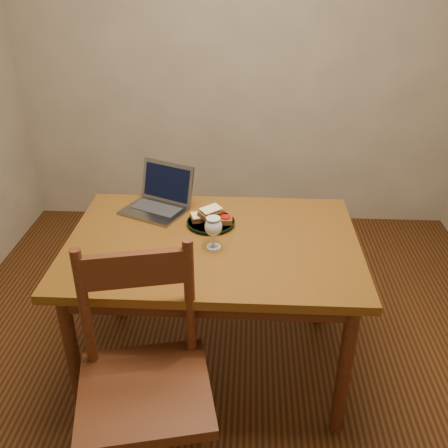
{
  "coord_description": "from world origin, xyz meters",
  "views": [
    {
      "loc": [
        0.08,
        -1.96,
        1.87
      ],
      "look_at": [
        -0.03,
        -0.0,
        0.8
      ],
      "focal_mm": 40.0,
      "sensor_mm": 36.0,
      "label": 1
    }
  ],
  "objects_px": {
    "milk_glass": "(213,233)",
    "laptop": "(160,197)",
    "table": "(213,256)",
    "plate": "(211,223)",
    "chair": "(143,374)"
  },
  "relations": [
    {
      "from": "milk_glass",
      "to": "laptop",
      "type": "distance_m",
      "value": 0.47
    },
    {
      "from": "table",
      "to": "milk_glass",
      "type": "relative_size",
      "value": 8.84
    },
    {
      "from": "plate",
      "to": "milk_glass",
      "type": "distance_m",
      "value": 0.22
    },
    {
      "from": "plate",
      "to": "table",
      "type": "bearing_deg",
      "value": -82.6
    },
    {
      "from": "table",
      "to": "plate",
      "type": "xyz_separation_m",
      "value": [
        -0.02,
        0.14,
        0.1
      ]
    },
    {
      "from": "table",
      "to": "milk_glass",
      "type": "distance_m",
      "value": 0.17
    },
    {
      "from": "chair",
      "to": "milk_glass",
      "type": "height_order",
      "value": "chair"
    },
    {
      "from": "laptop",
      "to": "milk_glass",
      "type": "bearing_deg",
      "value": -26.52
    },
    {
      "from": "chair",
      "to": "milk_glass",
      "type": "relative_size",
      "value": 3.78
    },
    {
      "from": "milk_glass",
      "to": "chair",
      "type": "bearing_deg",
      "value": -110.93
    },
    {
      "from": "chair",
      "to": "laptop",
      "type": "distance_m",
      "value": 0.97
    },
    {
      "from": "table",
      "to": "laptop",
      "type": "relative_size",
      "value": 3.43
    },
    {
      "from": "table",
      "to": "plate",
      "type": "height_order",
      "value": "plate"
    },
    {
      "from": "chair",
      "to": "plate",
      "type": "height_order",
      "value": "chair"
    },
    {
      "from": "plate",
      "to": "laptop",
      "type": "relative_size",
      "value": 0.6
    }
  ]
}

